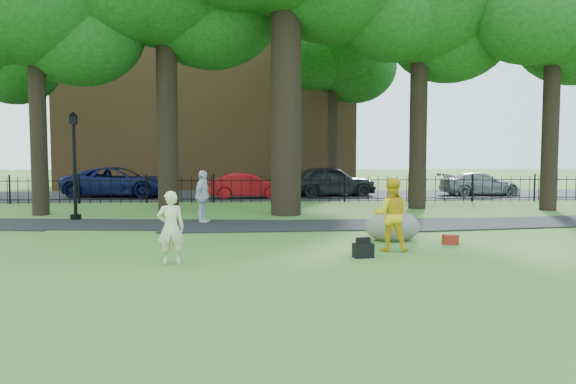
{
  "coord_description": "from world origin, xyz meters",
  "views": [
    {
      "loc": [
        -1.18,
        -13.52,
        2.34
      ],
      "look_at": [
        -0.23,
        2.0,
        1.21
      ],
      "focal_mm": 35.0,
      "sensor_mm": 36.0,
      "label": 1
    }
  ],
  "objects": [
    {
      "name": "navy_van",
      "position": [
        -8.05,
        15.5,
        0.76
      ],
      "size": [
        5.68,
        3.02,
        1.52
      ],
      "primitive_type": "imported",
      "rotation": [
        0.0,
        0.0,
        1.48
      ],
      "color": "#0C1240",
      "rests_on": "ground"
    },
    {
      "name": "footpath",
      "position": [
        1.0,
        3.9,
        0.0
      ],
      "size": [
        36.07,
        3.85,
        0.03
      ],
      "primitive_type": "cube",
      "rotation": [
        0.0,
        0.0,
        0.03
      ],
      "color": "black",
      "rests_on": "ground"
    },
    {
      "name": "man",
      "position": [
        2.03,
        -0.63,
        0.86
      ],
      "size": [
        0.95,
        0.81,
        1.71
      ],
      "primitive_type": "imported",
      "rotation": [
        0.0,
        0.0,
        2.92
      ],
      "color": "#EBAE13",
      "rests_on": "ground"
    },
    {
      "name": "woman",
      "position": [
        -2.9,
        -1.88,
        0.76
      ],
      "size": [
        0.59,
        0.42,
        1.53
      ],
      "primitive_type": "imported",
      "rotation": [
        0.0,
        0.0,
        3.25
      ],
      "color": "beige",
      "rests_on": "ground"
    },
    {
      "name": "grey_car",
      "position": [
        2.82,
        15.42,
        0.79
      ],
      "size": [
        4.87,
        2.48,
        1.59
      ],
      "primitive_type": "imported",
      "rotation": [
        0.0,
        0.0,
        1.7
      ],
      "color": "black",
      "rests_on": "ground"
    },
    {
      "name": "red_bag",
      "position": [
        3.75,
        0.17,
        0.12
      ],
      "size": [
        0.36,
        0.23,
        0.25
      ],
      "primitive_type": "cube",
      "rotation": [
        0.0,
        0.0,
        0.02
      ],
      "color": "maroon",
      "rests_on": "ground"
    },
    {
      "name": "red_sedan",
      "position": [
        -1.48,
        14.21,
        0.64
      ],
      "size": [
        3.96,
        1.64,
        1.28
      ],
      "primitive_type": "imported",
      "rotation": [
        0.0,
        0.0,
        1.65
      ],
      "color": "#AB0D13",
      "rests_on": "ground"
    },
    {
      "name": "lamppost",
      "position": [
        -7.22,
        5.8,
        1.8
      ],
      "size": [
        0.36,
        0.36,
        3.67
      ],
      "rotation": [
        0.0,
        0.0,
        0.09
      ],
      "color": "black",
      "rests_on": "ground"
    },
    {
      "name": "ground",
      "position": [
        0.0,
        0.0,
        0.0
      ],
      "size": [
        120.0,
        120.0,
        0.0
      ],
      "primitive_type": "plane",
      "color": "#336A25",
      "rests_on": "ground"
    },
    {
      "name": "iron_fence",
      "position": [
        0.0,
        12.0,
        0.6
      ],
      "size": [
        44.0,
        0.04,
        1.2
      ],
      "color": "black",
      "rests_on": "ground"
    },
    {
      "name": "street",
      "position": [
        0.0,
        16.0,
        0.0
      ],
      "size": [
        80.0,
        7.0,
        0.02
      ],
      "primitive_type": "cube",
      "color": "black",
      "rests_on": "ground"
    },
    {
      "name": "brick_building",
      "position": [
        -4.0,
        24.0,
        6.0
      ],
      "size": [
        18.0,
        8.0,
        12.0
      ],
      "primitive_type": "cube",
      "color": "brown",
      "rests_on": "ground"
    },
    {
      "name": "backpack",
      "position": [
        1.22,
        -1.42,
        0.16
      ],
      "size": [
        0.47,
        0.35,
        0.32
      ],
      "primitive_type": "cube",
      "rotation": [
        0.0,
        0.0,
        0.21
      ],
      "color": "black",
      "rests_on": "ground"
    },
    {
      "name": "silver_car",
      "position": [
        10.72,
        15.35,
        0.61
      ],
      "size": [
        4.31,
        2.03,
        1.21
      ],
      "primitive_type": "imported",
      "rotation": [
        0.0,
        0.0,
        1.65
      ],
      "color": "gray",
      "rests_on": "ground"
    },
    {
      "name": "boulder",
      "position": [
        2.46,
        0.93,
        0.42
      ],
      "size": [
        1.76,
        1.58,
        0.85
      ],
      "primitive_type": "ellipsoid",
      "rotation": [
        0.0,
        0.0,
        0.41
      ],
      "color": "slate",
      "rests_on": "ground"
    },
    {
      "name": "pedestrian",
      "position": [
        -2.85,
        4.82,
        0.86
      ],
      "size": [
        0.7,
        1.09,
        1.72
      ],
      "primitive_type": "imported",
      "rotation": [
        0.0,
        0.0,
        1.27
      ],
      "color": "silver",
      "rests_on": "ground"
    }
  ]
}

